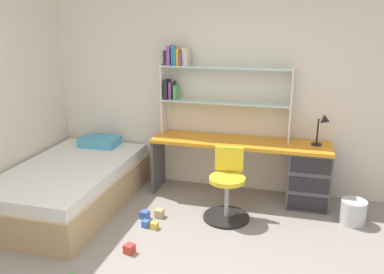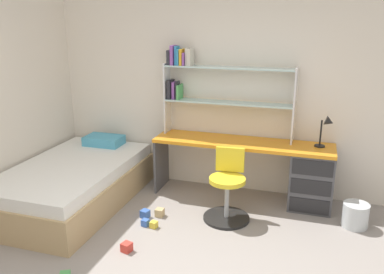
{
  "view_description": "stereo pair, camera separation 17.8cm",
  "coord_description": "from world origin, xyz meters",
  "px_view_note": "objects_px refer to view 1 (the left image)",
  "views": [
    {
      "loc": [
        0.94,
        -2.53,
        2.18
      ],
      "look_at": [
        -0.1,
        1.38,
        0.96
      ],
      "focal_mm": 37.33,
      "sensor_mm": 36.0,
      "label": 1
    },
    {
      "loc": [
        1.11,
        -2.48,
        2.18
      ],
      "look_at": [
        -0.1,
        1.38,
        0.96
      ],
      "focal_mm": 37.33,
      "sensor_mm": 36.0,
      "label": 2
    }
  ],
  "objects_px": {
    "swivel_chair": "(227,192)",
    "toy_block_red_2": "(129,249)",
    "desk_lamp": "(324,125)",
    "toy_block_yellow_1": "(155,225)",
    "bed_platform": "(71,185)",
    "desk": "(288,170)",
    "bookshelf_hutch": "(206,82)",
    "toy_block_blue_0": "(146,224)",
    "waste_bin": "(353,212)",
    "toy_block_natural_3": "(159,213)",
    "toy_block_blue_5": "(145,215)"
  },
  "relations": [
    {
      "from": "swivel_chair",
      "to": "toy_block_red_2",
      "type": "height_order",
      "value": "swivel_chair"
    },
    {
      "from": "swivel_chair",
      "to": "toy_block_blue_0",
      "type": "height_order",
      "value": "swivel_chair"
    },
    {
      "from": "swivel_chair",
      "to": "toy_block_natural_3",
      "type": "xyz_separation_m",
      "value": [
        -0.74,
        -0.19,
        -0.27
      ]
    },
    {
      "from": "toy_block_natural_3",
      "to": "toy_block_blue_0",
      "type": "bearing_deg",
      "value": -104.93
    },
    {
      "from": "bed_platform",
      "to": "desk_lamp",
      "type": "bearing_deg",
      "value": 15.65
    },
    {
      "from": "desk",
      "to": "swivel_chair",
      "type": "bearing_deg",
      "value": -137.31
    },
    {
      "from": "bed_platform",
      "to": "toy_block_yellow_1",
      "type": "relative_size",
      "value": 29.32
    },
    {
      "from": "desk_lamp",
      "to": "toy_block_blue_0",
      "type": "distance_m",
      "value": 2.3
    },
    {
      "from": "toy_block_yellow_1",
      "to": "swivel_chair",
      "type": "bearing_deg",
      "value": 32.87
    },
    {
      "from": "toy_block_blue_0",
      "to": "toy_block_blue_5",
      "type": "bearing_deg",
      "value": 114.78
    },
    {
      "from": "desk",
      "to": "desk_lamp",
      "type": "relative_size",
      "value": 5.64
    },
    {
      "from": "toy_block_blue_0",
      "to": "toy_block_blue_5",
      "type": "height_order",
      "value": "toy_block_blue_5"
    },
    {
      "from": "desk_lamp",
      "to": "toy_block_red_2",
      "type": "relative_size",
      "value": 4.27
    },
    {
      "from": "toy_block_red_2",
      "to": "toy_block_blue_5",
      "type": "relative_size",
      "value": 1.02
    },
    {
      "from": "swivel_chair",
      "to": "toy_block_yellow_1",
      "type": "bearing_deg",
      "value": -147.13
    },
    {
      "from": "desk",
      "to": "waste_bin",
      "type": "bearing_deg",
      "value": -25.89
    },
    {
      "from": "waste_bin",
      "to": "toy_block_red_2",
      "type": "relative_size",
      "value": 3.08
    },
    {
      "from": "toy_block_natural_3",
      "to": "swivel_chair",
      "type": "bearing_deg",
      "value": 14.52
    },
    {
      "from": "toy_block_blue_0",
      "to": "desk",
      "type": "bearing_deg",
      "value": 35.49
    },
    {
      "from": "toy_block_blue_5",
      "to": "desk",
      "type": "bearing_deg",
      "value": 29.36
    },
    {
      "from": "desk_lamp",
      "to": "toy_block_yellow_1",
      "type": "bearing_deg",
      "value": -147.7
    },
    {
      "from": "desk",
      "to": "bookshelf_hutch",
      "type": "distance_m",
      "value": 1.45
    },
    {
      "from": "bed_platform",
      "to": "toy_block_natural_3",
      "type": "height_order",
      "value": "bed_platform"
    },
    {
      "from": "bookshelf_hutch",
      "to": "desk_lamp",
      "type": "relative_size",
      "value": 4.2
    },
    {
      "from": "desk",
      "to": "bookshelf_hutch",
      "type": "relative_size",
      "value": 1.34
    },
    {
      "from": "bookshelf_hutch",
      "to": "toy_block_natural_3",
      "type": "relative_size",
      "value": 18.11
    },
    {
      "from": "toy_block_yellow_1",
      "to": "bed_platform",
      "type": "bearing_deg",
      "value": 166.69
    },
    {
      "from": "desk",
      "to": "toy_block_blue_5",
      "type": "bearing_deg",
      "value": -150.64
    },
    {
      "from": "bed_platform",
      "to": "desk",
      "type": "bearing_deg",
      "value": 17.03
    },
    {
      "from": "desk",
      "to": "toy_block_blue_0",
      "type": "distance_m",
      "value": 1.81
    },
    {
      "from": "bookshelf_hutch",
      "to": "bed_platform",
      "type": "height_order",
      "value": "bookshelf_hutch"
    },
    {
      "from": "desk_lamp",
      "to": "toy_block_blue_5",
      "type": "bearing_deg",
      "value": -154.67
    },
    {
      "from": "desk_lamp",
      "to": "swivel_chair",
      "type": "distance_m",
      "value": 1.36
    },
    {
      "from": "desk",
      "to": "bed_platform",
      "type": "distance_m",
      "value": 2.61
    },
    {
      "from": "toy_block_red_2",
      "to": "toy_block_blue_5",
      "type": "distance_m",
      "value": 0.69
    },
    {
      "from": "bookshelf_hutch",
      "to": "toy_block_natural_3",
      "type": "bearing_deg",
      "value": -109.23
    },
    {
      "from": "toy_block_blue_0",
      "to": "toy_block_natural_3",
      "type": "distance_m",
      "value": 0.26
    },
    {
      "from": "waste_bin",
      "to": "toy_block_natural_3",
      "type": "distance_m",
      "value": 2.15
    },
    {
      "from": "toy_block_red_2",
      "to": "toy_block_natural_3",
      "type": "distance_m",
      "value": 0.76
    },
    {
      "from": "bookshelf_hutch",
      "to": "bed_platform",
      "type": "bearing_deg",
      "value": -147.87
    },
    {
      "from": "desk_lamp",
      "to": "toy_block_yellow_1",
      "type": "height_order",
      "value": "desk_lamp"
    },
    {
      "from": "desk_lamp",
      "to": "bed_platform",
      "type": "xyz_separation_m",
      "value": [
        -2.86,
        -0.8,
        -0.73
      ]
    },
    {
      "from": "toy_block_yellow_1",
      "to": "toy_block_red_2",
      "type": "distance_m",
      "value": 0.51
    },
    {
      "from": "bookshelf_hutch",
      "to": "waste_bin",
      "type": "relative_size",
      "value": 5.82
    },
    {
      "from": "toy_block_blue_0",
      "to": "toy_block_yellow_1",
      "type": "bearing_deg",
      "value": -6.1
    },
    {
      "from": "desk",
      "to": "waste_bin",
      "type": "distance_m",
      "value": 0.86
    },
    {
      "from": "toy_block_red_2",
      "to": "toy_block_natural_3",
      "type": "relative_size",
      "value": 1.01
    },
    {
      "from": "waste_bin",
      "to": "toy_block_red_2",
      "type": "distance_m",
      "value": 2.45
    },
    {
      "from": "bookshelf_hutch",
      "to": "swivel_chair",
      "type": "bearing_deg",
      "value": -59.92
    },
    {
      "from": "swivel_chair",
      "to": "toy_block_blue_0",
      "type": "bearing_deg",
      "value": -151.23
    }
  ]
}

